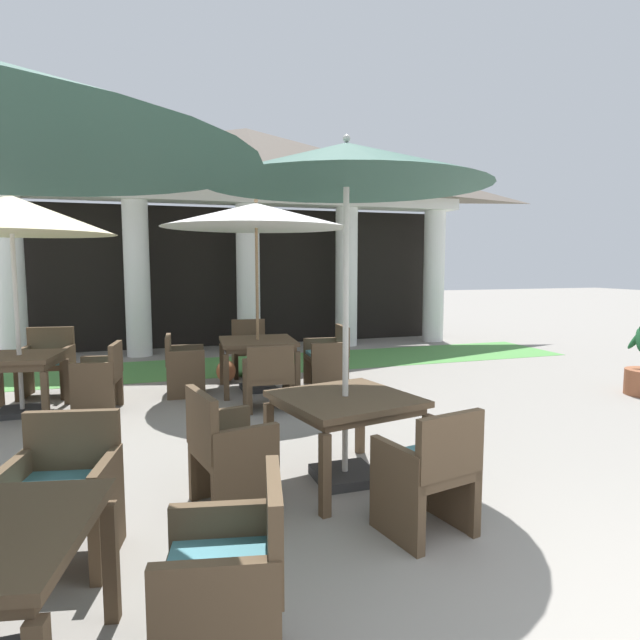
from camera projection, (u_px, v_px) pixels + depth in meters
name	position (u px, v px, depth m)	size (l,w,h in m)	color
background_pavilion	(246.00, 185.00, 10.90)	(9.87, 2.63, 4.50)	white
lawn_strip	(266.00, 364.00, 9.64)	(11.67, 1.88, 0.01)	#519347
patio_table_near_foreground	(258.00, 346.00, 7.59)	(1.11, 1.11, 0.73)	brown
patio_umbrella_near_foreground	(256.00, 217.00, 7.40)	(2.61, 2.61, 2.70)	#2D2D2D
patio_chair_near_foreground_south	(268.00, 379.00, 6.62)	(0.62, 0.59, 0.82)	brown
patio_chair_near_foreground_north	(250.00, 351.00, 8.62)	(0.60, 0.56, 0.89)	brown
patio_chair_near_foreground_east	(328.00, 358.00, 7.86)	(0.60, 0.62, 0.89)	brown
patio_chair_near_foreground_west	(183.00, 365.00, 7.37)	(0.55, 0.65, 0.82)	brown
patio_table_mid_left	(20.00, 364.00, 6.37)	(1.00, 1.00, 0.72)	brown
patio_umbrella_mid_left	(11.00, 216.00, 6.19)	(2.31, 2.31, 2.65)	#2D2D2D
patio_chair_mid_left_north	(47.00, 365.00, 7.28)	(0.71, 0.64, 0.92)	brown
patio_chair_mid_left_east	(100.00, 379.00, 6.54)	(0.58, 0.62, 0.84)	brown
patio_chair_mid_right_north	(63.00, 496.00, 3.23)	(0.70, 0.68, 0.87)	brown
patio_chair_mid_right_east	(229.00, 585.00, 2.31)	(0.62, 0.66, 0.89)	brown
patio_table_far_back	(345.00, 406.00, 4.41)	(1.21, 1.21, 0.72)	brown
patio_umbrella_far_back	(346.00, 169.00, 4.21)	(2.26, 2.26, 2.81)	#2D2D2D
patio_chair_far_back_south	(428.00, 474.00, 3.55)	(0.64, 0.61, 0.87)	brown
patio_chair_far_back_west	(227.00, 453.00, 3.92)	(0.61, 0.68, 0.90)	brown
terracotta_urn	(226.00, 371.00, 8.15)	(0.30, 0.30, 0.42)	#9E5633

